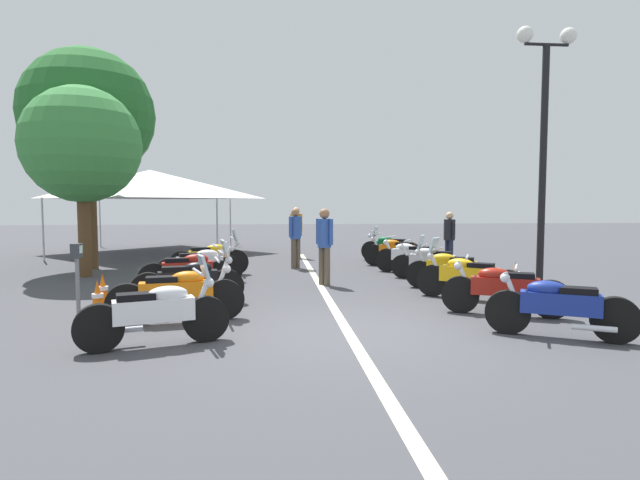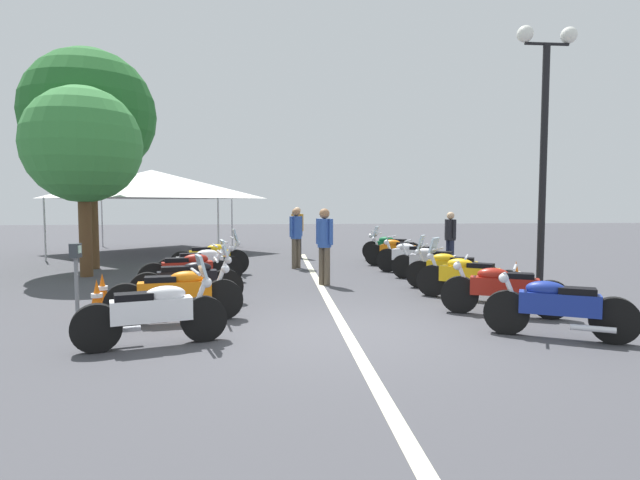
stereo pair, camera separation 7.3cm
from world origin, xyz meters
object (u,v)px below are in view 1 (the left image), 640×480
at_px(motorcycle_left_row_2, 190,281).
at_px(motorcycle_left_row_3, 188,271).
at_px(street_lamp_twin_globe, 544,117).
at_px(traffic_cone_1, 103,291).
at_px(roadside_tree_0, 88,115).
at_px(motorcycle_right_row_2, 468,276).
at_px(motorcycle_right_row_6, 396,251).
at_px(motorcycle_right_row_0, 558,306).
at_px(parking_meter, 77,269).
at_px(roadside_tree_1, 82,145).
at_px(traffic_cone_2, 515,275).
at_px(motorcycle_right_row_4, 431,262).
at_px(motorcycle_left_row_4, 201,265).
at_px(event_tent, 150,184).
at_px(motorcycle_left_row_1, 178,294).
at_px(bystander_1, 324,240).
at_px(motorcycle_right_row_1, 504,289).
at_px(motorcycle_right_row_5, 410,257).
at_px(bystander_0, 296,228).
at_px(motorcycle_left_row_0, 157,312).
at_px(traffic_cone_0, 98,298).
at_px(motorcycle_left_row_5, 210,258).
at_px(motorcycle_right_row_3, 450,269).
at_px(bystander_3, 295,233).
at_px(bystander_2, 449,235).
at_px(motorcycle_right_row_7, 390,248).

height_order(motorcycle_left_row_2, motorcycle_left_row_3, motorcycle_left_row_2).
relative_size(street_lamp_twin_globe, traffic_cone_1, 8.74).
bearing_deg(roadside_tree_0, motorcycle_right_row_2, -122.02).
bearing_deg(motorcycle_right_row_6, motorcycle_right_row_0, 117.80).
bearing_deg(street_lamp_twin_globe, motorcycle_left_row_3, 80.72).
xyz_separation_m(parking_meter, roadside_tree_1, (5.64, 1.85, 2.49)).
bearing_deg(traffic_cone_2, motorcycle_right_row_4, 47.12).
bearing_deg(motorcycle_left_row_4, motorcycle_left_row_2, -102.11).
height_order(parking_meter, roadside_tree_1, roadside_tree_1).
bearing_deg(motorcycle_right_row_0, parking_meter, 17.13).
relative_size(motorcycle_right_row_6, event_tent, 0.30).
relative_size(motorcycle_left_row_1, bystander_1, 1.20).
relative_size(motorcycle_left_row_1, motorcycle_left_row_4, 1.07).
height_order(motorcycle_right_row_1, traffic_cone_2, motorcycle_right_row_1).
bearing_deg(motorcycle_right_row_5, motorcycle_right_row_1, 126.73).
bearing_deg(roadside_tree_1, event_tent, -1.37).
bearing_deg(bystander_1, motorcycle_right_row_4, -27.11).
bearing_deg(bystander_0, motorcycle_left_row_0, 31.02).
relative_size(traffic_cone_1, bystander_0, 0.35).
xyz_separation_m(traffic_cone_0, roadside_tree_1, (4.82, 1.87, 3.09)).
relative_size(motorcycle_left_row_1, motorcycle_left_row_5, 1.05).
distance_m(motorcycle_left_row_1, bystander_1, 4.49).
distance_m(motorcycle_left_row_0, bystander_1, 5.66).
relative_size(motorcycle_left_row_1, parking_meter, 1.66).
bearing_deg(traffic_cone_2, parking_meter, 108.64).
bearing_deg(street_lamp_twin_globe, traffic_cone_2, -1.33).
bearing_deg(motorcycle_right_row_3, street_lamp_twin_globe, 173.87).
bearing_deg(bystander_3, motorcycle_left_row_1, 115.20).
height_order(motorcycle_right_row_4, traffic_cone_0, motorcycle_right_row_4).
height_order(traffic_cone_0, bystander_2, bystander_2).
relative_size(motorcycle_left_row_1, motorcycle_right_row_4, 1.15).
height_order(motorcycle_right_row_3, motorcycle_right_row_7, motorcycle_right_row_3).
bearing_deg(street_lamp_twin_globe, motorcycle_right_row_6, 18.11).
bearing_deg(bystander_2, motorcycle_right_row_1, 64.24).
xyz_separation_m(motorcycle_right_row_6, street_lamp_twin_globe, (-5.19, -1.70, 3.15)).
xyz_separation_m(motorcycle_left_row_3, traffic_cone_1, (-1.36, 1.34, -0.17)).
xyz_separation_m(bystander_1, roadside_tree_1, (1.95, 6.04, 2.33)).
bearing_deg(event_tent, motorcycle_right_row_4, -133.20).
bearing_deg(traffic_cone_1, motorcycle_right_row_2, -89.82).
relative_size(motorcycle_left_row_0, motorcycle_left_row_3, 0.96).
height_order(motorcycle_left_row_0, motorcycle_right_row_6, motorcycle_right_row_6).
xyz_separation_m(motorcycle_right_row_0, traffic_cone_2, (4.18, -1.44, -0.16)).
bearing_deg(roadside_tree_1, motorcycle_left_row_2, -141.63).
height_order(roadside_tree_0, event_tent, roadside_tree_0).
bearing_deg(motorcycle_right_row_5, motorcycle_left_row_4, 48.53).
bearing_deg(motorcycle_right_row_1, motorcycle_left_row_5, -20.06).
xyz_separation_m(parking_meter, bystander_0, (9.75, -3.84, 0.15)).
bearing_deg(motorcycle_left_row_5, motorcycle_right_row_7, 15.66).
distance_m(motorcycle_left_row_0, motorcycle_right_row_4, 7.74).
height_order(parking_meter, bystander_1, bystander_1).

